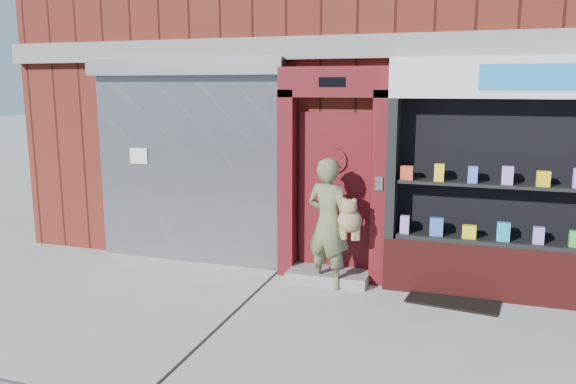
% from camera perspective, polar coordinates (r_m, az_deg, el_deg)
% --- Properties ---
extents(ground, '(80.00, 80.00, 0.00)m').
position_cam_1_polar(ground, '(6.17, 7.18, -14.77)').
color(ground, '#9E9E99').
rests_on(ground, ground).
extents(building, '(12.00, 8.16, 8.00)m').
position_cam_1_polar(building, '(11.60, 13.65, 17.11)').
color(building, '#5E1D15').
rests_on(building, ground).
extents(shutter_bay, '(3.10, 0.30, 3.04)m').
position_cam_1_polar(shutter_bay, '(8.48, -10.24, 4.26)').
color(shutter_bay, gray).
rests_on(shutter_bay, ground).
extents(red_door_bay, '(1.52, 0.58, 2.90)m').
position_cam_1_polar(red_door_bay, '(7.64, 4.61, 1.73)').
color(red_door_bay, '#550E14').
rests_on(red_door_bay, ground).
extents(pharmacy_bay, '(3.50, 0.41, 3.00)m').
position_cam_1_polar(pharmacy_bay, '(7.44, 23.53, -0.05)').
color(pharmacy_bay, '#591815').
rests_on(pharmacy_bay, ground).
extents(woman, '(0.82, 0.59, 1.74)m').
position_cam_1_polar(woman, '(7.41, 4.31, -3.11)').
color(woman, '#676C47').
rests_on(woman, ground).
extents(doormat, '(1.18, 0.89, 0.03)m').
position_cam_1_polar(doormat, '(7.51, 16.55, -10.28)').
color(doormat, black).
rests_on(doormat, ground).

